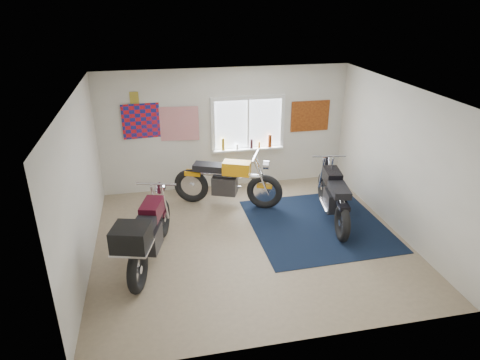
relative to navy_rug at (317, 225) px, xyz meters
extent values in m
plane|color=#9E896B|center=(-1.39, -0.29, -0.01)|extent=(5.50, 5.50, 0.00)
plane|color=white|center=(-1.39, -0.29, 2.69)|extent=(5.50, 5.50, 0.00)
plane|color=silver|center=(-1.39, 2.21, 1.34)|extent=(5.50, 0.00, 5.50)
plane|color=silver|center=(-1.39, -2.79, 1.34)|extent=(5.50, 0.00, 5.50)
plane|color=silver|center=(-4.14, -0.29, 1.34)|extent=(0.00, 5.00, 5.00)
plane|color=silver|center=(1.36, -0.29, 1.34)|extent=(0.00, 5.00, 5.00)
cube|color=black|center=(0.00, 0.00, 0.00)|extent=(2.55, 2.65, 0.01)
cube|color=white|center=(-0.89, 2.20, 1.44)|extent=(1.50, 0.02, 1.10)
cube|color=white|center=(-0.89, 2.18, 2.03)|extent=(1.66, 0.06, 0.08)
cube|color=white|center=(-0.89, 2.18, 0.85)|extent=(1.66, 0.06, 0.08)
cube|color=white|center=(-1.68, 2.18, 1.44)|extent=(0.08, 0.06, 1.10)
cube|color=white|center=(-0.10, 2.18, 1.44)|extent=(0.08, 0.06, 1.10)
cube|color=white|center=(-0.89, 2.18, 1.44)|extent=(0.04, 0.06, 1.10)
cube|color=white|center=(-0.89, 2.12, 0.87)|extent=(1.60, 0.16, 0.04)
cylinder|color=#967115|center=(-1.47, 2.11, 1.03)|extent=(0.07, 0.07, 0.28)
cylinder|color=silver|center=(-1.16, 2.11, 0.95)|extent=(0.06, 0.06, 0.12)
cylinder|color=black|center=(-0.82, 2.11, 1.00)|extent=(0.06, 0.06, 0.22)
cylinder|color=#C57517|center=(-0.64, 2.11, 0.96)|extent=(0.05, 0.05, 0.14)
cylinder|color=maroon|center=(-0.40, 2.11, 1.04)|extent=(0.09, 0.09, 0.30)
plane|color=red|center=(-3.09, 2.19, 1.64)|extent=(1.00, 0.07, 1.00)
plane|color=red|center=(-2.44, 2.17, 1.54)|extent=(0.90, 0.09, 0.90)
cube|color=#A7912F|center=(-3.29, 2.19, 2.14)|extent=(0.18, 0.02, 0.24)
cube|color=#A54C14|center=(0.56, 2.19, 1.54)|extent=(0.90, 0.03, 0.70)
torus|color=black|center=(-0.82, 0.91, 0.36)|extent=(0.75, 0.42, 0.75)
torus|color=black|center=(-2.27, 1.51, 0.36)|extent=(0.75, 0.42, 0.75)
cylinder|color=silver|center=(-0.82, 0.91, 0.36)|extent=(0.16, 0.15, 0.12)
cylinder|color=silver|center=(-2.27, 1.51, 0.36)|extent=(0.16, 0.15, 0.12)
cylinder|color=silver|center=(-1.55, 1.21, 0.69)|extent=(1.34, 0.63, 0.10)
cube|color=#2B2B2D|center=(-1.60, 1.23, 0.44)|extent=(0.59, 0.48, 0.38)
cylinder|color=silver|center=(-1.53, 1.40, 0.33)|extent=(0.60, 0.31, 0.08)
cube|color=orange|center=(-1.36, 1.14, 0.84)|extent=(0.63, 0.48, 0.27)
cube|color=black|center=(-1.91, 1.36, 0.82)|extent=(0.69, 0.53, 0.13)
cube|color=orange|center=(-2.22, 1.49, 0.67)|extent=(0.38, 0.29, 0.09)
cube|color=orange|center=(-0.82, 0.91, 0.50)|extent=(0.35, 0.26, 0.06)
cylinder|color=silver|center=(-1.01, 0.99, 1.14)|extent=(0.30, 0.66, 0.04)
cylinder|color=silver|center=(-0.80, 0.90, 0.96)|extent=(0.17, 0.21, 0.18)
torus|color=black|center=(0.49, 0.93, 0.33)|extent=(0.26, 0.71, 0.69)
torus|color=black|center=(0.23, -0.58, 0.33)|extent=(0.26, 0.71, 0.69)
cylinder|color=silver|center=(0.49, 0.93, 0.33)|extent=(0.13, 0.14, 0.12)
cylinder|color=silver|center=(0.23, -0.58, 0.33)|extent=(0.13, 0.14, 0.12)
cylinder|color=silver|center=(0.36, 0.18, 0.67)|extent=(0.33, 1.38, 0.10)
cube|color=#2B2B2D|center=(0.35, 0.12, 0.43)|extent=(0.39, 0.54, 0.37)
cylinder|color=silver|center=(0.18, 0.15, 0.32)|extent=(0.18, 0.61, 0.08)
cube|color=black|center=(0.39, 0.37, 0.83)|extent=(0.37, 0.59, 0.26)
cube|color=black|center=(0.29, -0.20, 0.81)|extent=(0.40, 0.65, 0.13)
cube|color=black|center=(0.24, -0.53, 0.65)|extent=(0.23, 0.35, 0.09)
cube|color=black|center=(0.49, 0.93, 0.47)|extent=(0.20, 0.33, 0.05)
cylinder|color=silver|center=(0.45, 0.74, 1.11)|extent=(0.68, 0.15, 0.04)
cylinder|color=silver|center=(0.49, 0.96, 0.94)|extent=(0.19, 0.14, 0.18)
torus|color=black|center=(-2.93, 0.21, 0.35)|extent=(0.33, 0.74, 0.73)
torus|color=black|center=(-3.35, -1.30, 0.35)|extent=(0.33, 0.74, 0.73)
cylinder|color=silver|center=(-2.93, 0.21, 0.35)|extent=(0.14, 0.15, 0.12)
cylinder|color=silver|center=(-3.35, -1.30, 0.35)|extent=(0.14, 0.15, 0.12)
cylinder|color=silver|center=(-3.14, -0.55, 0.69)|extent=(0.47, 1.38, 0.10)
cube|color=#2B2B2D|center=(-3.16, -0.60, 0.44)|extent=(0.44, 0.57, 0.38)
cylinder|color=silver|center=(-3.33, -0.55, 0.33)|extent=(0.24, 0.61, 0.08)
cube|color=#3C0916|center=(-3.09, -0.35, 0.84)|extent=(0.43, 0.62, 0.27)
cube|color=black|center=(-3.25, -0.92, 0.82)|extent=(0.47, 0.68, 0.13)
cube|color=#3C0916|center=(-3.34, -1.25, 0.66)|extent=(0.26, 0.37, 0.09)
cube|color=#3C0916|center=(-2.93, 0.21, 0.49)|extent=(0.23, 0.34, 0.06)
cylinder|color=silver|center=(-2.99, 0.01, 1.13)|extent=(0.68, 0.22, 0.04)
cylinder|color=silver|center=(-2.93, 0.23, 0.95)|extent=(0.20, 0.16, 0.18)
cube|color=black|center=(-3.38, -1.41, 0.98)|extent=(0.61, 0.59, 0.34)
camera|label=1|loc=(-2.93, -6.77, 4.13)|focal=32.00mm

